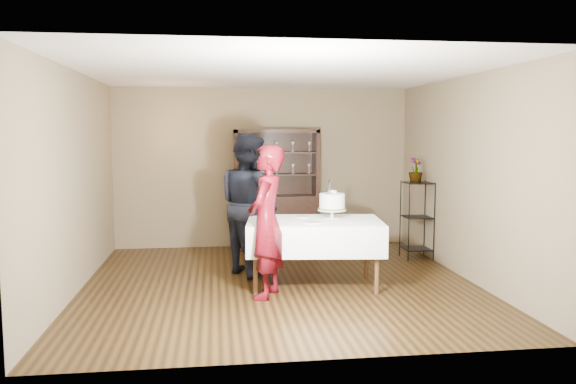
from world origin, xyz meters
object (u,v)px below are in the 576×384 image
plant_etagere (417,217)px  man (249,204)px  china_hutch (276,209)px  woman (266,222)px  cake (332,203)px  potted_plant (416,170)px  cake_table (314,236)px

plant_etagere → man: 2.72m
china_hutch → woman: 2.86m
plant_etagere → cake: bearing=-142.6°
china_hutch → potted_plant: 2.41m
plant_etagere → potted_plant: (-0.05, -0.02, 0.73)m
china_hutch → potted_plant: bearing=-27.9°
cake → potted_plant: (1.55, 1.20, 0.33)m
china_hutch → woman: size_ratio=1.11×
cake_table → cake: bearing=26.3°
china_hutch → cake: 2.36m
man → cake_table: bearing=-163.4°
china_hutch → potted_plant: size_ratio=5.29×
china_hutch → plant_etagere: (2.08, -1.05, -0.01)m
cake_table → cake: (0.25, 0.13, 0.40)m
china_hutch → woman: china_hutch is taller
plant_etagere → woman: (-2.50, -1.76, 0.25)m
potted_plant → cake: bearing=-142.4°
woman → potted_plant: bearing=147.0°
china_hutch → potted_plant: (2.03, -1.08, 0.71)m
cake → cake_table: bearing=-153.7°
woman → cake: size_ratio=3.58×
plant_etagere → woman: bearing=-144.8°
china_hutch → woman: bearing=-98.5°
man → china_hutch: bearing=-48.3°
woman → man: size_ratio=0.93×
cake → plant_etagere: bearing=37.4°
man → cake: man is taller
cake → potted_plant: size_ratio=1.34×
china_hutch → cake_table: size_ratio=1.12×
china_hutch → potted_plant: china_hutch is taller
cake → man: bearing=148.8°
plant_etagere → potted_plant: size_ratio=3.17×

